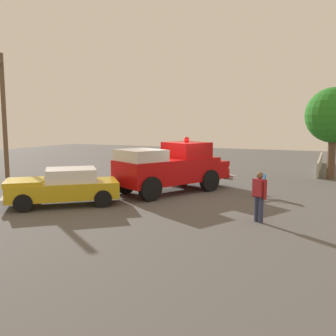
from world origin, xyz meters
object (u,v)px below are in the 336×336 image
(lawn_chair_near_truck, at_px, (155,171))
(oak_tree_left, at_px, (334,116))
(vintage_fire_truck, at_px, (172,167))
(spectator_standing, at_px, (259,193))
(utility_pole, at_px, (4,114))
(classic_hot_rod, at_px, (63,187))
(spectator_seated, at_px, (156,169))
(lawn_chair_by_car, at_px, (261,184))

(lawn_chair_near_truck, distance_m, oak_tree_left, 10.75)
(oak_tree_left, bearing_deg, vintage_fire_truck, 137.52)
(vintage_fire_truck, xyz_separation_m, spectator_standing, (-3.66, -4.73, -0.23))
(oak_tree_left, xyz_separation_m, utility_pole, (-7.31, 17.76, 0.11))
(vintage_fire_truck, xyz_separation_m, classic_hot_rod, (-4.31, 2.87, -0.45))
(lawn_chair_near_truck, xyz_separation_m, spectator_seated, (-0.06, -0.12, 0.11))
(spectator_seated, bearing_deg, spectator_standing, -132.28)
(vintage_fire_truck, distance_m, oak_tree_left, 10.46)
(vintage_fire_truck, bearing_deg, lawn_chair_near_truck, 40.25)
(spectator_seated, relative_size, spectator_standing, 0.77)
(spectator_seated, relative_size, utility_pole, 0.18)
(classic_hot_rod, distance_m, spectator_standing, 7.63)
(lawn_chair_by_car, xyz_separation_m, utility_pole, (-0.39, 14.97, 3.19))
(vintage_fire_truck, distance_m, spectator_seated, 3.31)
(spectator_standing, bearing_deg, lawn_chair_near_truck, 47.94)
(lawn_chair_near_truck, bearing_deg, spectator_standing, -132.06)
(classic_hot_rod, height_order, lawn_chair_by_car, classic_hot_rod)
(lawn_chair_by_car, bearing_deg, spectator_standing, -171.20)
(vintage_fire_truck, height_order, spectator_standing, vintage_fire_truck)
(lawn_chair_near_truck, relative_size, utility_pole, 0.14)
(vintage_fire_truck, distance_m, lawn_chair_near_truck, 3.45)
(oak_tree_left, bearing_deg, lawn_chair_near_truck, 118.44)
(vintage_fire_truck, relative_size, oak_tree_left, 1.19)
(lawn_chair_near_truck, relative_size, oak_tree_left, 0.19)
(spectator_seated, relative_size, oak_tree_left, 0.24)
(lawn_chair_near_truck, xyz_separation_m, lawn_chair_by_car, (-2.02, -6.27, 0.00))
(spectator_standing, distance_m, utility_pole, 16.34)
(utility_pole, bearing_deg, classic_hot_rod, -119.27)
(lawn_chair_by_car, relative_size, spectator_standing, 0.61)
(vintage_fire_truck, distance_m, classic_hot_rod, 5.20)
(lawn_chair_near_truck, bearing_deg, classic_hot_rod, 174.42)
(classic_hot_rod, height_order, spectator_standing, spectator_standing)
(vintage_fire_truck, height_order, lawn_chair_near_truck, vintage_fire_truck)
(vintage_fire_truck, bearing_deg, oak_tree_left, -42.48)
(spectator_standing, height_order, oak_tree_left, oak_tree_left)
(spectator_standing, relative_size, utility_pole, 0.23)
(vintage_fire_truck, height_order, classic_hot_rod, vintage_fire_truck)
(classic_hot_rod, distance_m, lawn_chair_by_car, 8.49)
(lawn_chair_by_car, xyz_separation_m, spectator_standing, (-4.23, -0.65, 0.37))
(vintage_fire_truck, height_order, utility_pole, utility_pole)
(oak_tree_left, bearing_deg, spectator_seated, 119.05)
(lawn_chair_near_truck, height_order, spectator_standing, spectator_standing)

